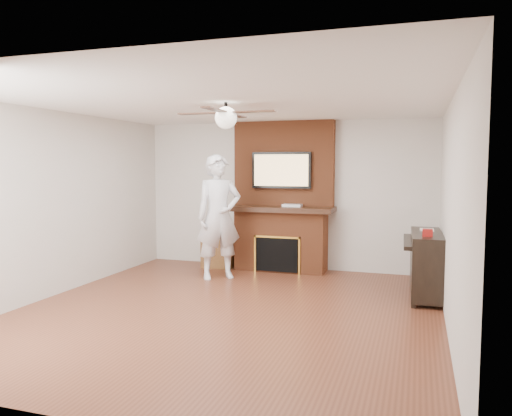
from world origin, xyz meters
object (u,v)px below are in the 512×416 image
(fireplace, at_px, (282,211))
(person, at_px, (219,217))
(side_table, at_px, (220,250))
(piano, at_px, (426,262))

(fireplace, xyz_separation_m, person, (-0.76, -0.93, -0.03))
(side_table, bearing_deg, person, -72.57)
(fireplace, height_order, person, fireplace)
(person, distance_m, side_table, 1.16)
(fireplace, bearing_deg, piano, -25.36)
(side_table, bearing_deg, piano, -20.62)
(person, bearing_deg, side_table, 73.90)
(fireplace, relative_size, side_table, 4.09)
(person, xyz_separation_m, side_table, (-0.34, 0.87, -0.68))
(piano, bearing_deg, fireplace, 152.96)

